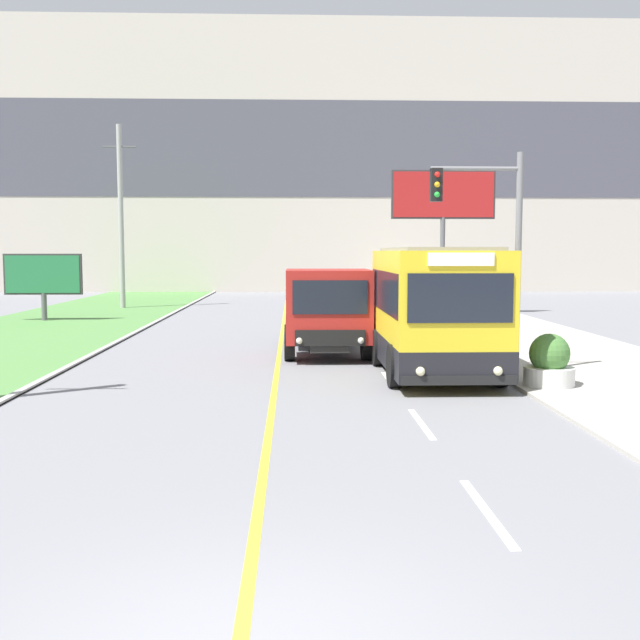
% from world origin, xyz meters
% --- Properties ---
extents(lane_marking_centre, '(2.88, 140.00, 0.01)m').
position_xyz_m(lane_marking_centre, '(0.38, 2.37, 0.00)').
color(lane_marking_centre, gold).
rests_on(lane_marking_centre, ground_plane).
extents(apartment_block_background, '(80.00, 8.04, 20.63)m').
position_xyz_m(apartment_block_background, '(0.00, 55.89, 10.32)').
color(apartment_block_background, beige).
rests_on(apartment_block_background, ground_plane).
extents(city_bus, '(2.71, 5.67, 3.21)m').
position_xyz_m(city_bus, '(3.96, 12.94, 1.62)').
color(city_bus, yellow).
rests_on(city_bus, ground_plane).
extents(dump_truck, '(2.51, 6.93, 2.59)m').
position_xyz_m(dump_truck, '(1.43, 16.90, 1.32)').
color(dump_truck, black).
rests_on(dump_truck, ground_plane).
extents(utility_pole_far, '(1.80, 0.28, 9.93)m').
position_xyz_m(utility_pole_far, '(-8.94, 35.93, 5.02)').
color(utility_pole_far, '#9E9E99').
rests_on(utility_pole_far, ground_plane).
extents(traffic_light_mast, '(2.28, 0.32, 5.53)m').
position_xyz_m(traffic_light_mast, '(5.31, 12.86, 3.53)').
color(traffic_light_mast, slate).
rests_on(traffic_light_mast, ground_plane).
extents(billboard_large, '(5.06, 0.24, 7.03)m').
position_xyz_m(billboard_large, '(7.73, 31.00, 5.53)').
color(billboard_large, '#59595B').
rests_on(billboard_large, ground_plane).
extents(billboard_small, '(3.43, 0.24, 3.01)m').
position_xyz_m(billboard_small, '(-10.74, 28.36, 2.02)').
color(billboard_small, '#59595B').
rests_on(billboard_small, ground_plane).
extents(planter_round_near, '(1.14, 1.14, 1.19)m').
position_xyz_m(planter_round_near, '(6.23, 11.12, 0.59)').
color(planter_round_near, silver).
rests_on(planter_round_near, sidewalk_right).
extents(planter_round_second, '(1.08, 1.08, 1.13)m').
position_xyz_m(planter_round_second, '(6.13, 16.25, 0.57)').
color(planter_round_second, silver).
rests_on(planter_round_second, sidewalk_right).
extents(planter_round_third, '(1.16, 1.16, 1.22)m').
position_xyz_m(planter_round_third, '(6.27, 21.39, 0.61)').
color(planter_round_third, silver).
rests_on(planter_round_third, sidewalk_right).
extents(planter_round_far, '(1.22, 1.22, 1.23)m').
position_xyz_m(planter_round_far, '(6.28, 26.52, 0.61)').
color(planter_round_far, silver).
rests_on(planter_round_far, sidewalk_right).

